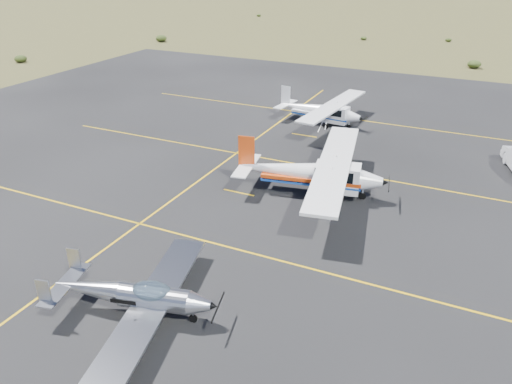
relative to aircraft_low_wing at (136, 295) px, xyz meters
The scene contains 5 objects.
ground 4.26m from the aircraft_low_wing, 67.24° to the left, with size 1600.00×1600.00×0.00m, color #383D1C.
apron 10.99m from the aircraft_low_wing, 81.55° to the left, with size 72.00×72.00×0.02m, color black.
aircraft_low_wing is the anchor object (origin of this frame).
aircraft_cessna 13.26m from the aircraft_low_wing, 79.27° to the left, with size 7.85×12.67×3.20m.
aircraft_plain 25.57m from the aircraft_low_wing, 92.71° to the left, with size 6.39×10.60×2.67m.
Camera 1 is at (9.19, -15.82, 12.98)m, focal length 35.00 mm.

